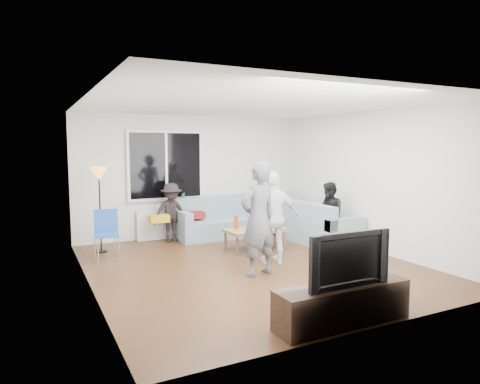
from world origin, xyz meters
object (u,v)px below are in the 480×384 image
coffee_table (255,239)px  spectator_right (329,214)px  spectator_back (171,213)px  floor_lamp (100,210)px  tv_console (343,304)px  sofa_right_section (316,221)px  player_right (274,218)px  television (344,258)px  side_chair (106,235)px  player_left (258,219)px  sofa_back_section (229,217)px

coffee_table → spectator_right: spectator_right is taller
coffee_table → spectator_back: size_ratio=0.91×
floor_lamp → spectator_right: bearing=-20.0°
spectator_right → tv_console: bearing=-20.7°
spectator_back → floor_lamp: bearing=-172.4°
sofa_right_section → spectator_back: spectator_back is taller
sofa_right_section → coffee_table: (-1.44, -0.04, -0.22)m
player_right → floor_lamp: bearing=-29.7°
spectator_back → television: spectator_back is taller
side_chair → floor_lamp: bearing=98.9°
player_right → television: size_ratio=1.48×
coffee_table → side_chair: 2.69m
spectator_right → spectator_back: spectator_right is taller
spectator_right → television: (-2.22, -3.05, 0.11)m
player_left → tv_console: size_ratio=1.08×
side_chair → floor_lamp: 0.71m
side_chair → floor_lamp: floor_lamp is taller
coffee_table → side_chair: (-2.63, 0.48, 0.23)m
side_chair → spectator_right: 4.17m
floor_lamp → tv_console: 4.93m
sofa_back_section → coffee_table: (-0.09, -1.34, -0.22)m
tv_console → television: bearing=0.0°
tv_console → television: television is taller
tv_console → player_right: bearing=76.4°
player_right → tv_console: (-0.59, -2.44, -0.55)m
sofa_right_section → floor_lamp: (-4.07, 1.06, 0.36)m
side_chair → spectator_right: (4.07, -0.87, 0.20)m
player_right → tv_console: player_right is taller
spectator_back → tv_console: 4.83m
spectator_back → player_left: bearing=-83.6°
tv_console → sofa_right_section: bearing=57.4°
sofa_back_section → player_left: 2.93m
player_right → tv_console: bearing=87.2°
sofa_back_section → player_right: (-0.28, -2.33, 0.34)m
player_left → spectator_right: (2.17, 1.06, -0.23)m
sofa_right_section → spectator_back: (-2.63, 1.33, 0.18)m
spectator_back → tv_console: bearing=-88.1°
side_chair → tv_console: side_chair is taller
sofa_right_section → player_left: 2.66m
sofa_back_section → side_chair: 2.85m
player_right → tv_console: 2.57m
sofa_back_section → spectator_right: bearing=-51.9°
player_left → television: 2.00m
floor_lamp → player_right: (2.44, -2.09, -0.01)m
floor_lamp → spectator_right: 4.33m
floor_lamp → player_right: 3.21m
coffee_table → spectator_right: 1.55m
player_left → spectator_right: player_left is taller
sofa_right_section → television: (-2.22, -3.47, 0.31)m
sofa_back_section → sofa_right_section: same height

